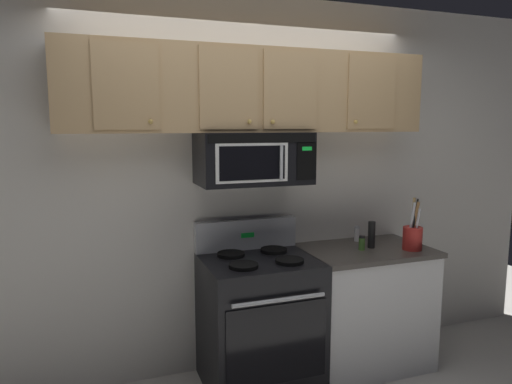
{
  "coord_description": "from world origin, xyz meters",
  "views": [
    {
      "loc": [
        -1.06,
        -2.46,
        1.8
      ],
      "look_at": [
        0.0,
        0.49,
        1.35
      ],
      "focal_mm": 32.93,
      "sensor_mm": 36.0,
      "label": 1
    }
  ],
  "objects_px": {
    "pepper_mill": "(372,235)",
    "over_range_microwave": "(253,158)",
    "stove_range": "(259,320)",
    "salt_shaker": "(357,234)",
    "spice_jar": "(362,243)",
    "utensil_crock_red": "(413,236)"
  },
  "relations": [
    {
      "from": "stove_range",
      "to": "pepper_mill",
      "type": "xyz_separation_m",
      "value": [
        0.88,
        -0.0,
        0.53
      ]
    },
    {
      "from": "utensil_crock_red",
      "to": "pepper_mill",
      "type": "relative_size",
      "value": 1.93
    },
    {
      "from": "salt_shaker",
      "to": "spice_jar",
      "type": "distance_m",
      "value": 0.26
    },
    {
      "from": "stove_range",
      "to": "salt_shaker",
      "type": "distance_m",
      "value": 1.03
    },
    {
      "from": "over_range_microwave",
      "to": "spice_jar",
      "type": "bearing_deg",
      "value": -10.92
    },
    {
      "from": "spice_jar",
      "to": "salt_shaker",
      "type": "bearing_deg",
      "value": 66.09
    },
    {
      "from": "stove_range",
      "to": "pepper_mill",
      "type": "bearing_deg",
      "value": -0.25
    },
    {
      "from": "pepper_mill",
      "to": "over_range_microwave",
      "type": "bearing_deg",
      "value": 172.21
    },
    {
      "from": "spice_jar",
      "to": "utensil_crock_red",
      "type": "bearing_deg",
      "value": -17.89
    },
    {
      "from": "over_range_microwave",
      "to": "salt_shaker",
      "type": "distance_m",
      "value": 1.08
    },
    {
      "from": "over_range_microwave",
      "to": "pepper_mill",
      "type": "distance_m",
      "value": 1.06
    },
    {
      "from": "over_range_microwave",
      "to": "pepper_mill",
      "type": "relative_size",
      "value": 3.86
    },
    {
      "from": "stove_range",
      "to": "spice_jar",
      "type": "height_order",
      "value": "stove_range"
    },
    {
      "from": "salt_shaker",
      "to": "spice_jar",
      "type": "relative_size",
      "value": 1.13
    },
    {
      "from": "salt_shaker",
      "to": "spice_jar",
      "type": "xyz_separation_m",
      "value": [
        -0.11,
        -0.24,
        -0.01
      ]
    },
    {
      "from": "stove_range",
      "to": "over_range_microwave",
      "type": "height_order",
      "value": "over_range_microwave"
    },
    {
      "from": "pepper_mill",
      "to": "spice_jar",
      "type": "distance_m",
      "value": 0.11
    },
    {
      "from": "over_range_microwave",
      "to": "spice_jar",
      "type": "height_order",
      "value": "over_range_microwave"
    },
    {
      "from": "utensil_crock_red",
      "to": "salt_shaker",
      "type": "relative_size",
      "value": 3.16
    },
    {
      "from": "salt_shaker",
      "to": "pepper_mill",
      "type": "height_order",
      "value": "pepper_mill"
    },
    {
      "from": "stove_range",
      "to": "spice_jar",
      "type": "xyz_separation_m",
      "value": [
        0.78,
        -0.03,
        0.48
      ]
    },
    {
      "from": "salt_shaker",
      "to": "pepper_mill",
      "type": "distance_m",
      "value": 0.21
    }
  ]
}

